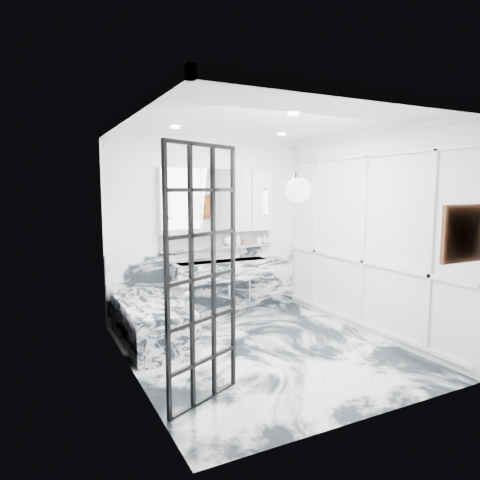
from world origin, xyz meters
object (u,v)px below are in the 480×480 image
trough_sink (223,270)px  bathtub (151,322)px  mirror_cabinet (218,200)px  crittall_door (203,277)px

trough_sink → bathtub: size_ratio=0.97×
mirror_cabinet → crittall_door: bearing=-116.5°
crittall_door → trough_sink: size_ratio=1.50×
trough_sink → mirror_cabinet: (-0.00, 0.17, 1.09)m
trough_sink → mirror_cabinet: mirror_cabinet is taller
mirror_cabinet → bathtub: size_ratio=1.15×
trough_sink → bathtub: trough_sink is taller
mirror_cabinet → bathtub: mirror_cabinet is taller
crittall_door → trough_sink: bearing=36.7°
mirror_cabinet → bathtub: (-1.32, -0.83, -1.54)m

